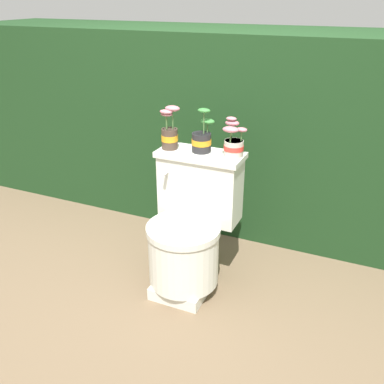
% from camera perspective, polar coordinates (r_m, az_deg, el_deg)
% --- Properties ---
extents(ground_plane, '(12.00, 12.00, 0.00)m').
position_cam_1_polar(ground_plane, '(2.53, -2.13, -12.74)').
color(ground_plane, brown).
extents(hedge_backdrop, '(4.36, 0.87, 1.33)m').
position_cam_1_polar(hedge_backdrop, '(3.16, 6.57, 8.69)').
color(hedge_backdrop, '#193819').
rests_on(hedge_backdrop, ground).
extents(toilet, '(0.48, 0.54, 0.76)m').
position_cam_1_polar(toilet, '(2.39, -0.28, -5.07)').
color(toilet, silver).
rests_on(toilet, ground).
extents(potted_plant_left, '(0.10, 0.09, 0.24)m').
position_cam_1_polar(potted_plant_left, '(2.37, -3.01, 7.90)').
color(potted_plant_left, '#47382D').
rests_on(potted_plant_left, toilet).
extents(potted_plant_midleft, '(0.12, 0.11, 0.24)m').
position_cam_1_polar(potted_plant_midleft, '(2.33, 1.34, 7.08)').
color(potted_plant_midleft, '#262628').
rests_on(potted_plant_midleft, toilet).
extents(potted_plant_middle, '(0.13, 0.12, 0.21)m').
position_cam_1_polar(potted_plant_middle, '(2.27, 5.56, 6.56)').
color(potted_plant_middle, beige).
rests_on(potted_plant_middle, toilet).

